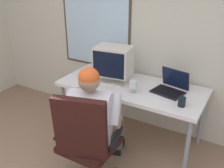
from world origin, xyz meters
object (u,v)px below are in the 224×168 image
wine_glass (133,85)px  coffee_mug (182,102)px  person_seated (95,118)px  laptop (171,86)px  crt_monitor (113,62)px  desk_speaker (96,67)px  office_chair (85,139)px  desk (131,90)px

wine_glass → coffee_mug: bearing=-3.4°
person_seated → laptop: size_ratio=3.17×
person_seated → laptop: person_seated is taller
laptop → wine_glass: bearing=-144.5°
crt_monitor → desk_speaker: size_ratio=2.85×
person_seated → coffee_mug: size_ratio=12.50×
wine_glass → person_seated: bearing=-107.5°
office_chair → crt_monitor: (-0.23, 0.91, 0.41)m
wine_glass → laptop: bearing=35.5°
coffee_mug → person_seated: bearing=-145.7°
person_seated → desk_speaker: person_seated is taller
office_chair → laptop: 1.12m
office_chair → laptop: bearing=66.5°
desk → laptop: bearing=11.1°
desk → wine_glass: bearing=-58.7°
desk → crt_monitor: crt_monitor is taller
laptop → coffee_mug: laptop is taller
laptop → wine_glass: (-0.34, -0.24, 0.03)m
wine_glass → desk_speaker: 0.73m
desk → crt_monitor: bearing=-176.9°
crt_monitor → laptop: size_ratio=1.18×
office_chair → laptop: office_chair is taller
office_chair → desk_speaker: (-0.57, 1.05, 0.23)m
crt_monitor → wine_glass: bearing=-23.9°
person_seated → desk_speaker: size_ratio=7.70×
person_seated → crt_monitor: bearing=104.3°
laptop → office_chair: bearing=-113.5°
office_chair → wine_glass: size_ratio=7.35×
desk → laptop: laptop is taller
crt_monitor → desk_speaker: bearing=156.6°
desk → office_chair: office_chair is taller
person_seated → coffee_mug: bearing=34.3°
crt_monitor → wine_glass: size_ratio=3.17×
office_chair → wine_glass: (0.10, 0.76, 0.25)m
desk_speaker → crt_monitor: bearing=-23.4°
office_chair → crt_monitor: crt_monitor is taller
crt_monitor → desk_speaker: crt_monitor is taller
crt_monitor → wine_glass: (0.33, -0.15, -0.16)m
office_chair → wine_glass: bearing=82.7°
laptop → coffee_mug: 0.34m
crt_monitor → laptop: crt_monitor is taller
desk_speaker → coffee_mug: 1.25m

